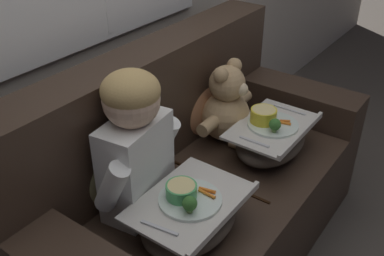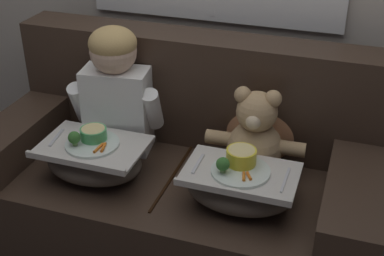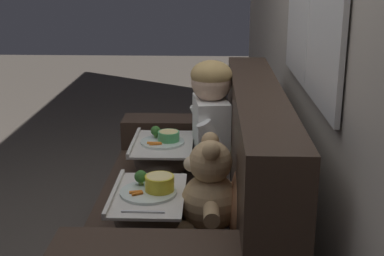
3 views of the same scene
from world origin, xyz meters
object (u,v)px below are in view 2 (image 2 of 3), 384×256
Objects in this scene: lap_tray_child at (94,159)px; throw_pillow_behind_child at (130,102)px; teddy_bear at (255,139)px; lap_tray_teddy at (240,186)px; couch at (182,184)px; child_figure at (116,85)px; throw_pillow_behind_teddy at (262,123)px.

throw_pillow_behind_child is at bearing 89.89° from lap_tray_child.
teddy_bear reaches higher than lap_tray_teddy.
couch is at bearing 146.63° from lap_tray_teddy.
child_figure reaches higher than throw_pillow_behind_child.
throw_pillow_behind_child is 0.65m from throw_pillow_behind_teddy.
lap_tray_teddy is at bearing -90.15° from throw_pillow_behind_teddy.
couch is 3.86× the size of lap_tray_child.
throw_pillow_behind_child is 0.67m from teddy_bear.
couch is 3.98× the size of teddy_bear.
teddy_bear is 0.97× the size of lap_tray_teddy.
throw_pillow_behind_teddy is 0.87× the size of teddy_bear.
lap_tray_child is (-0.66, -0.25, -0.09)m from teddy_bear.
lap_tray_teddy is (0.65, 0.00, 0.00)m from lap_tray_child.
teddy_bear is (0.65, -0.00, -0.16)m from child_figure.
throw_pillow_behind_child is (-0.33, 0.18, 0.29)m from couch.
child_figure reaches higher than lap_tray_teddy.
couch is 0.47m from throw_pillow_behind_teddy.
throw_pillow_behind_teddy is 0.69m from child_figure.
lap_tray_teddy is at bearing 0.10° from lap_tray_child.
couch is 0.44m from lap_tray_teddy.
lap_tray_teddy is at bearing -31.06° from throw_pillow_behind_child.
throw_pillow_behind_child reaches higher than lap_tray_teddy.
child_figure is 1.33× the size of lap_tray_teddy.
lap_tray_child is 1.00× the size of lap_tray_teddy.
child_figure is 1.33× the size of lap_tray_child.
throw_pillow_behind_child reaches higher than throw_pillow_behind_teddy.
lap_tray_teddy is (0.65, -0.25, -0.24)m from child_figure.
couch reaches higher than throw_pillow_behind_child.
lap_tray_child is at bearing -179.90° from lap_tray_teddy.
couch is at bearing -6.92° from child_figure.
throw_pillow_behind_teddy is at bearing 90.08° from teddy_bear.
child_figure is at bearing 158.71° from lap_tray_teddy.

